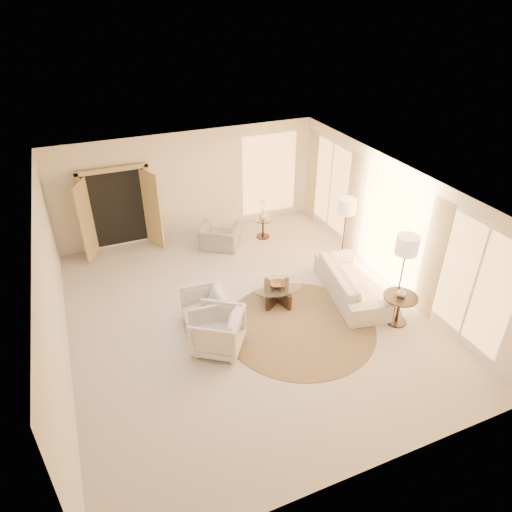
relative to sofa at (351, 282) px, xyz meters
name	(u,v)px	position (x,y,z in m)	size (l,w,h in m)	color
room	(245,257)	(-2.37, 0.26, 1.06)	(7.04, 8.04, 2.83)	beige
windows_right	(388,225)	(1.08, 0.36, 1.01)	(0.10, 6.40, 2.40)	#FFB866
window_back_corner	(270,174)	(-0.07, 4.21, 1.01)	(1.70, 0.10, 2.40)	#FFB866
curtains_right	(363,211)	(1.03, 1.26, 0.96)	(0.06, 5.20, 2.60)	#C2AF8C
french_doors	(119,210)	(-4.27, 4.08, 0.73)	(1.95, 0.66, 2.16)	tan
area_rug	(300,326)	(-1.52, -0.55, -0.33)	(3.05, 3.05, 0.01)	#473320
sofa	(351,282)	(0.00, 0.00, 0.00)	(2.31, 0.90, 0.67)	beige
armchair_left	(205,308)	(-3.25, 0.25, 0.09)	(0.82, 0.77, 0.85)	beige
armchair_right	(217,329)	(-3.24, -0.50, 0.12)	(0.88, 0.82, 0.91)	beige
accent_chair	(219,233)	(-1.97, 3.10, 0.08)	(0.96, 0.63, 0.84)	#9A958C
coffee_table	(278,291)	(-1.58, 0.40, -0.08)	(1.46, 1.46, 0.42)	black
end_table	(399,304)	(0.37, -1.17, 0.10)	(0.68, 0.68, 0.64)	black
side_table	(263,226)	(-0.70, 3.20, -0.01)	(0.47, 0.47, 0.55)	black
floor_lamp_near	(347,209)	(0.53, 1.20, 1.14)	(0.42, 0.42, 1.74)	black
floor_lamp_far	(407,249)	(0.53, -0.91, 1.22)	(0.44, 0.44, 1.83)	black
bowl	(278,284)	(-1.58, 0.40, 0.12)	(0.32, 0.32, 0.08)	brown
end_vase	(402,293)	(0.37, -1.17, 0.39)	(0.18, 0.18, 0.19)	silver
side_vase	(263,214)	(-0.70, 3.20, 0.35)	(0.26, 0.26, 0.28)	silver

